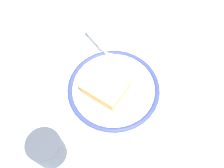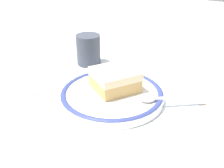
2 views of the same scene
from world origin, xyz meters
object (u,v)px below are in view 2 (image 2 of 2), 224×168
object	(u,v)px
plate	(112,95)
cup	(88,52)
spoon	(161,98)
sugar_packet	(31,90)
cake_slice	(114,80)

from	to	relation	value
plate	cup	bearing A→B (deg)	-44.35
spoon	cup	size ratio (longest dim) A/B	1.48
cup	sugar_packet	distance (m)	0.20
cake_slice	sugar_packet	world-z (taller)	cake_slice
cake_slice	spoon	world-z (taller)	cake_slice
plate	sugar_packet	world-z (taller)	plate
plate	spoon	xyz separation A→B (m)	(-0.10, -0.02, 0.01)
cup	sugar_packet	size ratio (longest dim) A/B	1.64
plate	spoon	size ratio (longest dim) A/B	1.84
cake_slice	spoon	size ratio (longest dim) A/B	1.01
plate	cake_slice	xyz separation A→B (m)	(0.00, -0.01, 0.03)
plate	spoon	world-z (taller)	spoon
plate	cake_slice	world-z (taller)	cake_slice
cake_slice	plate	bearing A→B (deg)	95.44
plate	sugar_packet	xyz separation A→B (m)	(0.18, 0.05, -0.01)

